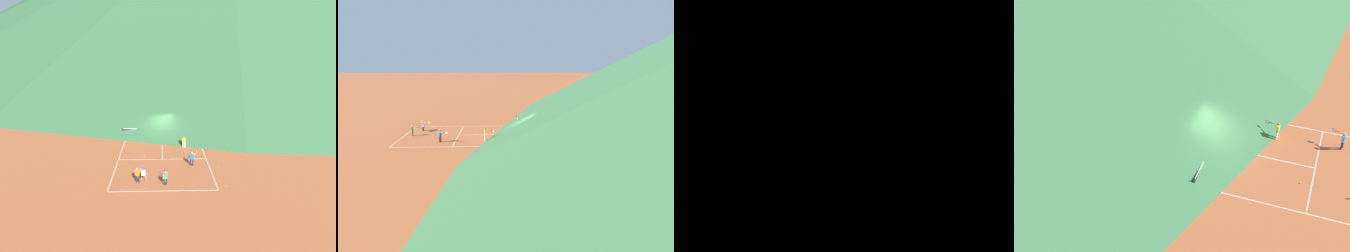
{
  "view_description": "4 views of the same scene",
  "coord_description": "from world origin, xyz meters",
  "views": [
    {
      "loc": [
        -0.13,
        -28.79,
        10.44
      ],
      "look_at": [
        0.68,
        -0.58,
        1.4
      ],
      "focal_mm": 28.0,
      "sensor_mm": 36.0,
      "label": 1
    },
    {
      "loc": [
        26.42,
        -2.52,
        6.9
      ],
      "look_at": [
        -0.53,
        -1.46,
        0.79
      ],
      "focal_mm": 28.0,
      "sensor_mm": 36.0,
      "label": 2
    },
    {
      "loc": [
        3.11,
        25.05,
        10.99
      ],
      "look_at": [
        -0.33,
        0.75,
        1.02
      ],
      "focal_mm": 42.0,
      "sensor_mm": 36.0,
      "label": 3
    },
    {
      "loc": [
        -23.6,
        -6.19,
        19.04
      ],
      "look_at": [
        -0.53,
        2.23,
        1.48
      ],
      "focal_mm": 50.0,
      "sensor_mm": 36.0,
      "label": 4
    }
  ],
  "objects": [
    {
      "name": "ground_plane",
      "position": [
        0.0,
        0.0,
        0.0
      ],
      "size": [
        600.0,
        600.0,
        0.0
      ],
      "primitive_type": "plane",
      "color": "#A8542D"
    },
    {
      "name": "player_far_service",
      "position": [
        2.6,
        -7.72,
        0.75
      ],
      "size": [
        0.76,
        0.96,
        1.29
      ],
      "color": "#23284C",
      "rests_on": "ground"
    },
    {
      "name": "tennis_ball_service_box",
      "position": [
        -4.23,
        -11.27,
        0.03
      ],
      "size": [
        0.07,
        0.07,
        0.07
      ],
      "primitive_type": "sphere",
      "color": "#CCE033",
      "rests_on": "ground"
    },
    {
      "name": "tennis_ball_near_corner",
      "position": [
        -3.35,
        8.0,
        0.03
      ],
      "size": [
        0.07,
        0.07,
        0.07
      ],
      "primitive_type": "sphere",
      "color": "#CCE033",
      "rests_on": "ground"
    },
    {
      "name": "tennis_ball_by_net_left",
      "position": [
        4.79,
        -11.35,
        0.03
      ],
      "size": [
        0.07,
        0.07,
        0.07
      ],
      "primitive_type": "sphere",
      "color": "#CCE033",
      "rests_on": "ground"
    },
    {
      "name": "tennis_ball_far_corner",
      "position": [
        2.49,
        2.14,
        0.03
      ],
      "size": [
        0.07,
        0.07,
        0.07
      ],
      "primitive_type": "sphere",
      "color": "#CCE033",
      "rests_on": "ground"
    },
    {
      "name": "ball_hopper",
      "position": [
        -1.51,
        -10.41,
        0.65
      ],
      "size": [
        0.36,
        0.36,
        0.89
      ],
      "color": "#B7B7BC",
      "rests_on": "ground"
    },
    {
      "name": "court_line_markings",
      "position": [
        0.0,
        0.0,
        0.0
      ],
      "size": [
        8.25,
        23.85,
        0.01
      ],
      "color": "white",
      "rests_on": "ground"
    },
    {
      "name": "player_near_baseline",
      "position": [
        0.18,
        -10.98,
        0.67
      ],
      "size": [
        0.38,
        1.0,
        1.14
      ],
      "color": "#23284C",
      "rests_on": "ground"
    },
    {
      "name": "tennis_ball_alley_right",
      "position": [
        5.04,
        7.21,
        0.03
      ],
      "size": [
        0.07,
        0.07,
        0.07
      ],
      "primitive_type": "sphere",
      "color": "#CCE033",
      "rests_on": "ground"
    },
    {
      "name": "player_far_baseline",
      "position": [
        -1.95,
        -10.52,
        0.72
      ],
      "size": [
        0.55,
        1.0,
        1.24
      ],
      "color": "#23284C",
      "rests_on": "ground"
    },
    {
      "name": "tennis_net",
      "position": [
        0.0,
        0.0,
        0.5
      ],
      "size": [
        9.18,
        0.08,
        1.06
      ],
      "color": "#2D2D2D",
      "rests_on": "ground"
    },
    {
      "name": "tennis_ball_mid_court",
      "position": [
        -1.71,
        -5.73,
        0.03
      ],
      "size": [
        0.07,
        0.07,
        0.07
      ],
      "primitive_type": "sphere",
      "color": "#CCE033",
      "rests_on": "ground"
    },
    {
      "name": "player_near_service",
      "position": [
        2.26,
        -3.52,
        0.74
      ],
      "size": [
        0.5,
        1.03,
        1.27
      ],
      "color": "white",
      "rests_on": "ground"
    },
    {
      "name": "tennis_ball_alley_left",
      "position": [
        4.93,
        -8.2,
        0.03
      ],
      "size": [
        0.07,
        0.07,
        0.07
      ],
      "primitive_type": "sphere",
      "color": "#CCE033",
      "rests_on": "ground"
    }
  ]
}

